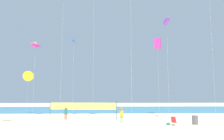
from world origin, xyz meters
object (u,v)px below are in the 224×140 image
at_px(kite_violet_inflatable, 167,21).
at_px(kite_magenta_inflatable, 35,45).
at_px(beachgoer_mustard_shirt, 122,115).
at_px(trash_barrel, 195,120).
at_px(beachgoer_teal_shirt, 66,113).
at_px(kite_yellow_delta, 28,76).
at_px(beach_handbag, 168,124).
at_px(kite_blue_diamond, 74,41).
at_px(folding_beach_chair, 174,121).
at_px(volleyball_net, 83,107).
at_px(kite_magenta_box, 158,44).

relative_size(kite_violet_inflatable, kite_magenta_inflatable, 1.20).
relative_size(beachgoer_mustard_shirt, trash_barrel, 1.80).
relative_size(beachgoer_teal_shirt, kite_yellow_delta, 0.21).
bearing_deg(kite_magenta_inflatable, trash_barrel, -22.77).
bearing_deg(kite_magenta_inflatable, kite_yellow_delta, 119.48).
distance_m(beach_handbag, kite_magenta_inflatable, 22.31).
relative_size(trash_barrel, kite_blue_diamond, 0.08).
xyz_separation_m(beach_handbag, kite_yellow_delta, (-19.95, 13.65, 6.21)).
bearing_deg(kite_violet_inflatable, beach_handbag, -108.93).
bearing_deg(trash_barrel, beachgoer_teal_shirt, 162.26).
relative_size(beachgoer_teal_shirt, kite_blue_diamond, 0.13).
bearing_deg(kite_violet_inflatable, folding_beach_chair, -100.88).
height_order(volleyball_net, kite_violet_inflatable, kite_violet_inflatable).
relative_size(kite_blue_diamond, kite_magenta_inflatable, 1.03).
xyz_separation_m(kite_blue_diamond, kite_violet_inflatable, (12.88, -4.33, 1.72)).
distance_m(kite_blue_diamond, kite_magenta_box, 13.05).
bearing_deg(beachgoer_teal_shirt, kite_violet_inflatable, -153.64).
bearing_deg(kite_magenta_box, trash_barrel, -80.29).
bearing_deg(beachgoer_mustard_shirt, kite_blue_diamond, -101.64).
relative_size(kite_magenta_box, kite_yellow_delta, 1.67).
xyz_separation_m(folding_beach_chair, kite_blue_diamond, (-12.07, 8.52, 10.76)).
height_order(folding_beach_chair, kite_violet_inflatable, kite_violet_inflatable).
distance_m(folding_beach_chair, kite_magenta_inflatable, 22.66).
distance_m(folding_beach_chair, kite_violet_inflatable, 13.19).
height_order(beachgoer_mustard_shirt, kite_blue_diamond, kite_blue_diamond).
distance_m(kite_violet_inflatable, kite_magenta_inflatable, 19.61).
bearing_deg(kite_yellow_delta, beachgoer_mustard_shirt, -38.45).
distance_m(volleyball_net, kite_blue_diamond, 10.28).
height_order(trash_barrel, kite_violet_inflatable, kite_violet_inflatable).
bearing_deg(kite_violet_inflatable, kite_blue_diamond, 161.40).
distance_m(beachgoer_mustard_shirt, beach_handbag, 5.17).
xyz_separation_m(kite_blue_diamond, kite_yellow_delta, (-8.52, 5.10, -4.88)).
xyz_separation_m(trash_barrel, kite_magenta_inflatable, (-20.54, 8.62, 10.22)).
distance_m(kite_magenta_box, kite_yellow_delta, 22.43).
height_order(trash_barrel, kite_yellow_delta, kite_yellow_delta).
xyz_separation_m(volleyball_net, kite_magenta_inflatable, (-7.79, 3.83, 9.06)).
relative_size(beachgoer_teal_shirt, kite_violet_inflatable, 0.11).
bearing_deg(volleyball_net, kite_magenta_box, 21.42).
distance_m(kite_blue_diamond, kite_yellow_delta, 11.07).
relative_size(beachgoer_mustard_shirt, kite_violet_inflatable, 0.13).
distance_m(kite_blue_diamond, kite_magenta_inflatable, 6.02).
distance_m(beachgoer_mustard_shirt, kite_blue_diamond, 14.04).
bearing_deg(kite_violet_inflatable, kite_magenta_box, 88.72).
bearing_deg(kite_magenta_inflatable, volleyball_net, -26.17).
bearing_deg(folding_beach_chair, kite_magenta_box, 82.29).
height_order(volleyball_net, kite_magenta_inflatable, kite_magenta_inflatable).
bearing_deg(kite_yellow_delta, volleyball_net, -38.89).
relative_size(beachgoer_mustard_shirt, folding_beach_chair, 1.97).
relative_size(beachgoer_mustard_shirt, beachgoer_teal_shirt, 1.12).
bearing_deg(trash_barrel, folding_beach_chair, -168.96).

